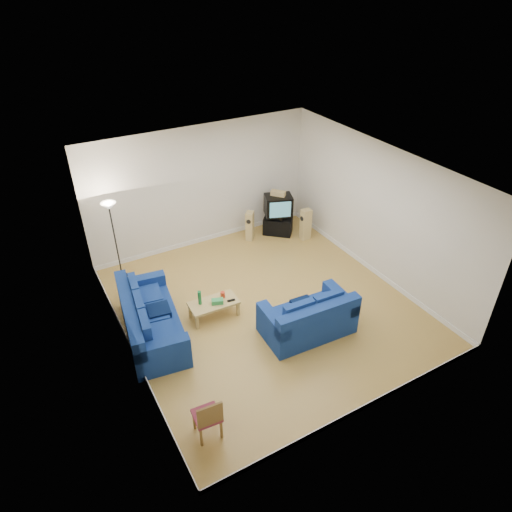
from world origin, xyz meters
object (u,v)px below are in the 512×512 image
tv_stand (278,226)px  television (278,205)px  sofa_loveseat (309,320)px  sofa_three_seat (149,322)px  coffee_table (214,304)px

tv_stand → television: size_ratio=0.91×
sofa_loveseat → tv_stand: 4.11m
sofa_three_seat → coffee_table: 1.40m
sofa_loveseat → television: size_ratio=2.18×
sofa_three_seat → coffee_table: size_ratio=2.38×
tv_stand → television: (0.01, 0.03, 0.62)m
sofa_three_seat → sofa_loveseat: size_ratio=1.34×
sofa_loveseat → coffee_table: size_ratio=1.78×
coffee_table → sofa_three_seat: bearing=175.9°
television → coffee_table: bearing=-122.0°
sofa_loveseat → television: 4.18m
sofa_loveseat → coffee_table: bearing=138.5°
coffee_table → television: bearing=37.7°
coffee_table → tv_stand: tv_stand is taller
coffee_table → tv_stand: size_ratio=1.35×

